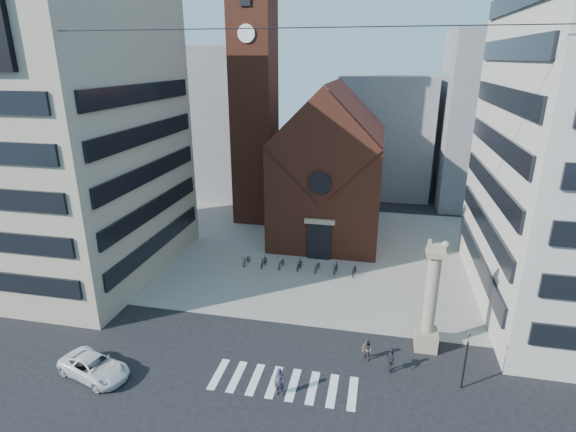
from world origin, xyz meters
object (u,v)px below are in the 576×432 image
object	(u,v)px
pedestrian_1	(367,350)
pedestrian_2	(391,360)
pedestrian_0	(280,382)
scooter_0	(247,260)
lion_column	(430,307)
traffic_light	(466,359)
white_car	(94,367)

from	to	relation	value
pedestrian_1	pedestrian_2	xyz separation A→B (m)	(1.67, -0.91, 0.10)
pedestrian_0	pedestrian_2	bearing A→B (deg)	29.74
pedestrian_0	scooter_0	bearing A→B (deg)	114.31
lion_column	pedestrian_1	distance (m)	5.51
pedestrian_2	scooter_0	distance (m)	20.31
traffic_light	pedestrian_2	size ratio (longest dim) A/B	2.27
traffic_light	pedestrian_2	xyz separation A→B (m)	(-4.55, 0.71, -1.34)
traffic_light	pedestrian_2	distance (m)	4.80
lion_column	pedestrian_1	bearing A→B (deg)	-150.61
pedestrian_0	scooter_0	distance (m)	19.48
traffic_light	white_car	distance (m)	24.47
traffic_light	pedestrian_1	bearing A→B (deg)	165.42
traffic_light	pedestrian_1	xyz separation A→B (m)	(-6.22, 1.62, -1.44)
traffic_light	pedestrian_1	distance (m)	6.59
pedestrian_2	traffic_light	bearing A→B (deg)	-114.51
traffic_light	pedestrian_0	distance (m)	11.95
traffic_light	scooter_0	world-z (taller)	traffic_light
traffic_light	pedestrian_1	size ratio (longest dim) A/B	2.54
white_car	pedestrian_1	distance (m)	18.72
lion_column	scooter_0	world-z (taller)	lion_column
pedestrian_0	scooter_0	xyz separation A→B (m)	(-7.67, 17.90, -0.41)
scooter_0	pedestrian_1	bearing A→B (deg)	-39.89
lion_column	traffic_light	bearing A→B (deg)	-63.54
lion_column	white_car	xyz separation A→B (m)	(-22.11, -7.90, -2.74)
white_car	pedestrian_0	bearing A→B (deg)	-69.39
pedestrian_0	white_car	bearing A→B (deg)	-175.07
pedestrian_0	pedestrian_2	world-z (taller)	pedestrian_0
traffic_light	pedestrian_2	world-z (taller)	traffic_light
traffic_light	pedestrian_0	world-z (taller)	traffic_light
white_car	scooter_0	bearing A→B (deg)	1.97
traffic_light	white_car	xyz separation A→B (m)	(-24.10, -3.90, -1.57)
lion_column	pedestrian_2	xyz separation A→B (m)	(-2.56, -3.29, -2.51)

